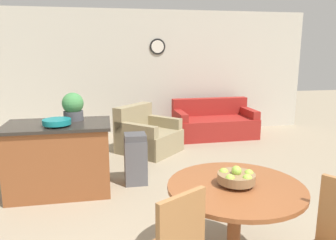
% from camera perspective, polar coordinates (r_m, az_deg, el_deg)
% --- Properties ---
extents(wall_back, '(8.00, 0.09, 2.70)m').
position_cam_1_polar(wall_back, '(7.34, -6.02, 8.19)').
color(wall_back, beige).
rests_on(wall_back, ground_plane).
extents(dining_table, '(1.13, 1.13, 0.75)m').
position_cam_1_polar(dining_table, '(2.87, 11.60, -14.20)').
color(dining_table, brown).
rests_on(dining_table, ground_plane).
extents(fruit_bowl, '(0.31, 0.31, 0.16)m').
position_cam_1_polar(fruit_bowl, '(2.77, 11.84, -9.68)').
color(fruit_bowl, olive).
rests_on(fruit_bowl, dining_table).
extents(kitchen_island, '(1.32, 0.79, 0.93)m').
position_cam_1_polar(kitchen_island, '(4.51, -18.34, -6.30)').
color(kitchen_island, brown).
rests_on(kitchen_island, ground_plane).
extents(teal_bowl, '(0.34, 0.34, 0.09)m').
position_cam_1_polar(teal_bowl, '(4.23, -18.80, -0.32)').
color(teal_bowl, '#147A7F').
rests_on(teal_bowl, kitchen_island).
extents(potted_plant, '(0.28, 0.28, 0.37)m').
position_cam_1_polar(potted_plant, '(4.52, -16.22, 2.28)').
color(potted_plant, '#4C4C51').
rests_on(potted_plant, kitchen_island).
extents(trash_bin, '(0.30, 0.30, 0.71)m').
position_cam_1_polar(trash_bin, '(4.62, -5.67, -6.75)').
color(trash_bin, '#56565B').
rests_on(trash_bin, ground_plane).
extents(couch, '(1.72, 0.93, 0.80)m').
position_cam_1_polar(couch, '(7.16, 7.99, -0.65)').
color(couch, maroon).
rests_on(couch, ground_plane).
extents(armchair, '(1.31, 1.31, 0.84)m').
position_cam_1_polar(armchair, '(6.04, -3.69, -2.84)').
color(armchair, '#998966').
rests_on(armchair, ground_plane).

